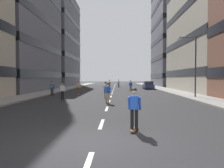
# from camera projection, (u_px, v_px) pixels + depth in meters

# --- Properties ---
(ground_plane) EXTENTS (187.15, 187.15, 0.00)m
(ground_plane) POSITION_uv_depth(u_px,v_px,m) (113.00, 90.00, 38.40)
(ground_plane) COLOR #28282B
(sidewalk_left) EXTENTS (3.08, 85.78, 0.14)m
(sidewalk_left) POSITION_uv_depth(u_px,v_px,m) (66.00, 89.00, 42.53)
(sidewalk_left) COLOR gray
(sidewalk_left) RESTS_ON ground_plane
(sidewalk_right) EXTENTS (3.08, 85.78, 0.14)m
(sidewalk_right) POSITION_uv_depth(u_px,v_px,m) (162.00, 89.00, 42.05)
(sidewalk_right) COLOR gray
(sidewalk_right) RESTS_ON ground_plane
(lane_markings) EXTENTS (0.16, 72.20, 0.01)m
(lane_markings) POSITION_uv_depth(u_px,v_px,m) (113.00, 90.00, 40.20)
(lane_markings) COLOR silver
(lane_markings) RESTS_ON ground_plane
(building_left_far) EXTENTS (17.23, 20.06, 23.91)m
(building_left_far) POSITION_uv_depth(u_px,v_px,m) (42.00, 41.00, 58.08)
(building_left_far) COLOR slate
(building_left_far) RESTS_ON ground_plane
(building_right_far) EXTENTS (17.23, 17.33, 31.60)m
(building_right_far) POSITION_uv_depth(u_px,v_px,m) (189.00, 26.00, 56.98)
(building_right_far) COLOR slate
(building_right_far) RESTS_ON ground_plane
(parked_car_near) EXTENTS (1.82, 4.40, 1.52)m
(parked_car_near) POSITION_uv_depth(u_px,v_px,m) (148.00, 85.00, 41.83)
(parked_car_near) COLOR navy
(parked_car_near) RESTS_ON ground_plane
(streetlamp_right) EXTENTS (2.13, 0.30, 6.50)m
(streetlamp_right) POSITION_uv_depth(u_px,v_px,m) (192.00, 60.00, 23.20)
(streetlamp_right) COLOR #3F3F44
(streetlamp_right) RESTS_ON sidewalk_right
(skater_0) EXTENTS (0.57, 0.92, 1.78)m
(skater_0) POSITION_uv_depth(u_px,v_px,m) (119.00, 83.00, 49.81)
(skater_0) COLOR brown
(skater_0) RESTS_ON ground_plane
(skater_1) EXTENTS (0.55, 0.92, 1.78)m
(skater_1) POSITION_uv_depth(u_px,v_px,m) (62.00, 90.00, 21.11)
(skater_1) COLOR brown
(skater_1) RESTS_ON ground_plane
(skater_2) EXTENTS (0.57, 0.92, 1.78)m
(skater_2) POSITION_uv_depth(u_px,v_px,m) (134.00, 107.00, 8.84)
(skater_2) COLOR brown
(skater_2) RESTS_ON ground_plane
(skater_3) EXTENTS (0.54, 0.90, 1.78)m
(skater_3) POSITION_uv_depth(u_px,v_px,m) (79.00, 87.00, 28.27)
(skater_3) COLOR brown
(skater_3) RESTS_ON ground_plane
(skater_4) EXTENTS (0.55, 0.92, 1.78)m
(skater_4) POSITION_uv_depth(u_px,v_px,m) (107.00, 92.00, 18.36)
(skater_4) COLOR brown
(skater_4) RESTS_ON ground_plane
(skater_5) EXTENTS (0.55, 0.92, 1.78)m
(skater_5) POSITION_uv_depth(u_px,v_px,m) (105.00, 89.00, 23.43)
(skater_5) COLOR brown
(skater_5) RESTS_ON ground_plane
(skater_6) EXTENTS (0.56, 0.92, 1.78)m
(skater_6) POSITION_uv_depth(u_px,v_px,m) (131.00, 85.00, 35.03)
(skater_6) COLOR brown
(skater_6) RESTS_ON ground_plane
(skater_7) EXTENTS (0.53, 0.90, 1.78)m
(skater_7) POSITION_uv_depth(u_px,v_px,m) (109.00, 84.00, 43.18)
(skater_7) COLOR brown
(skater_7) RESTS_ON ground_plane
(skater_8) EXTENTS (0.55, 0.92, 1.78)m
(skater_8) POSITION_uv_depth(u_px,v_px,m) (52.00, 88.00, 25.58)
(skater_8) COLOR brown
(skater_8) RESTS_ON ground_plane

